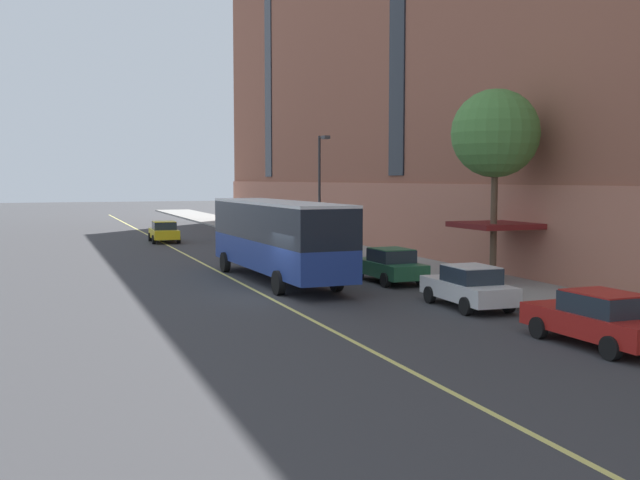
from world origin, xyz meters
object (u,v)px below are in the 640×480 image
at_px(taxi_cab, 164,232).
at_px(parked_car_darkgray_0, 238,229).
at_px(parked_car_black_3, 326,250).
at_px(parked_car_red_2, 599,319).
at_px(street_tree_mid_block, 495,134).
at_px(parked_car_white_4, 469,287).
at_px(parked_car_white_1, 278,238).
at_px(parked_car_green_7, 390,265).
at_px(city_bus, 277,235).
at_px(street_lamp, 321,181).

bearing_deg(taxi_cab, parked_car_darkgray_0, 14.12).
bearing_deg(parked_car_black_3, parked_car_darkgray_0, 90.35).
bearing_deg(parked_car_red_2, street_tree_mid_block, 70.55).
bearing_deg(parked_car_white_4, parked_car_white_1, 89.54).
height_order(parked_car_green_7, street_tree_mid_block, street_tree_mid_block).
relative_size(parked_car_darkgray_0, street_tree_mid_block, 0.51).
distance_m(city_bus, taxi_cab, 23.31).
bearing_deg(parked_car_white_1, street_lamp, -63.75).
height_order(city_bus, parked_car_white_4, city_bus).
relative_size(parked_car_white_1, street_lamp, 0.66).
xyz_separation_m(parked_car_white_1, street_lamp, (1.71, -3.46, 3.74)).
height_order(taxi_cab, street_tree_mid_block, street_tree_mid_block).
xyz_separation_m(parked_car_black_3, taxi_cab, (-6.08, 17.56, -0.00)).
height_order(parked_car_red_2, parked_car_black_3, same).
height_order(parked_car_black_3, parked_car_green_7, same).
distance_m(city_bus, parked_car_white_1, 15.43).
distance_m(parked_car_darkgray_0, street_tree_mid_block, 30.18).
distance_m(city_bus, parked_car_black_3, 7.37).
bearing_deg(parked_car_green_7, city_bus, 155.97).
distance_m(parked_car_red_2, parked_car_black_3, 21.45).
distance_m(parked_car_darkgray_0, parked_car_black_3, 19.06).
xyz_separation_m(city_bus, parked_car_darkgray_0, (4.41, 24.72, -1.34)).
xyz_separation_m(parked_car_darkgray_0, parked_car_red_2, (0.03, -40.51, 0.00)).
relative_size(parked_car_darkgray_0, parked_car_green_7, 0.98).
xyz_separation_m(parked_car_green_7, street_lamp, (1.66, 13.28, 3.74)).
bearing_deg(parked_car_green_7, taxi_cab, 103.76).
bearing_deg(parked_car_darkgray_0, parked_car_red_2, -89.96).
height_order(city_bus, parked_car_darkgray_0, city_bus).
bearing_deg(street_lamp, taxi_cab, 123.17).
relative_size(parked_car_red_2, street_tree_mid_block, 0.56).
relative_size(parked_car_darkgray_0, parked_car_white_1, 0.90).
bearing_deg(parked_car_green_7, parked_car_darkgray_0, 90.49).
bearing_deg(street_lamp, parked_car_darkgray_0, 97.96).
xyz_separation_m(parked_car_green_7, taxi_cab, (-6.19, 25.29, 0.00)).
xyz_separation_m(parked_car_red_2, street_lamp, (1.86, 27.00, 3.74)).
bearing_deg(parked_car_black_3, street_tree_mid_block, -69.47).
bearing_deg(taxi_cab, parked_car_red_2, -81.27).
bearing_deg(city_bus, parked_car_green_7, -24.03).
distance_m(parked_car_darkgray_0, parked_car_green_7, 26.79).
height_order(parked_car_black_3, street_lamp, street_lamp).
distance_m(parked_car_white_1, street_tree_mid_block, 20.51).
bearing_deg(parked_car_black_3, parked_car_red_2, -90.23).
bearing_deg(city_bus, parked_car_white_1, 72.60).
bearing_deg(parked_car_white_1, parked_car_red_2, -90.29).
height_order(parked_car_white_4, street_lamp, street_lamp).
xyz_separation_m(parked_car_white_1, parked_car_green_7, (0.05, -16.74, -0.00)).
bearing_deg(street_tree_mid_block, parked_car_green_7, 145.57).
bearing_deg(parked_car_darkgray_0, street_lamp, -82.04).
xyz_separation_m(parked_car_red_2, parked_car_black_3, (0.09, 21.45, 0.00)).
height_order(parked_car_darkgray_0, street_lamp, street_lamp).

